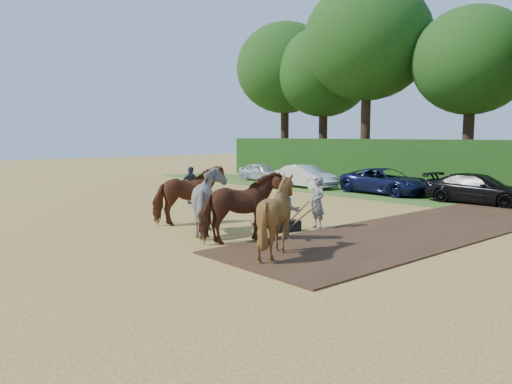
% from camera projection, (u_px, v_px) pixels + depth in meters
% --- Properties ---
extents(ground, '(120.00, 120.00, 0.00)m').
position_uv_depth(ground, '(252.00, 250.00, 14.16)').
color(ground, gold).
rests_on(ground, ground).
extents(earth_strip, '(4.50, 17.00, 0.05)m').
position_uv_depth(earth_strip, '(431.00, 227.00, 17.56)').
color(earth_strip, '#472D1C').
rests_on(earth_strip, ground).
extents(grass_verge, '(50.00, 5.00, 0.03)m').
position_uv_depth(grass_verge, '(481.00, 205.00, 23.23)').
color(grass_verge, '#38601E').
rests_on(grass_verge, ground).
extents(spectator_near, '(1.09, 1.13, 1.84)m').
position_uv_depth(spectator_near, '(286.00, 212.00, 15.16)').
color(spectator_near, tan).
rests_on(spectator_near, ground).
extents(spectator_far, '(0.46, 1.05, 1.77)m').
position_uv_depth(spectator_far, '(191.00, 185.00, 23.75)').
color(spectator_far, '#2A2D38').
rests_on(spectator_far, ground).
extents(plough_team, '(7.47, 5.23, 2.17)m').
position_uv_depth(plough_team, '(229.00, 204.00, 15.75)').
color(plough_team, '#5D2C17').
rests_on(plough_team, ground).
extents(parked_cars, '(35.25, 3.45, 1.47)m').
position_uv_depth(parked_cars, '(473.00, 189.00, 23.50)').
color(parked_cars, silver).
rests_on(parked_cars, ground).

